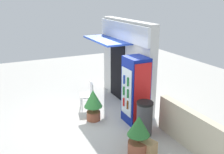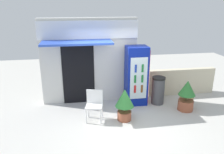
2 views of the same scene
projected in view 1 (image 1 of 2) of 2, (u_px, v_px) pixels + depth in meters
ground at (87, 118)px, 7.60m from camera, size 16.00×16.00×0.00m
storefront_building at (125, 60)px, 8.46m from camera, size 3.11×1.14×2.78m
drink_cooler at (136, 91)px, 7.13m from camera, size 0.69×0.63×1.93m
plastic_chair at (89, 93)px, 8.16m from camera, size 0.54×0.49×0.87m
potted_plant_near_shop at (93, 102)px, 7.35m from camera, size 0.53×0.53×0.94m
potted_plant_curbside at (138, 134)px, 5.75m from camera, size 0.52×0.52×0.97m
trash_bin at (144, 118)px, 6.61m from camera, size 0.43×0.43×0.92m
stone_boundary_wall at (195, 132)px, 5.92m from camera, size 2.49×0.20×0.95m
cardboard_box at (148, 148)px, 5.84m from camera, size 0.40×0.37×0.34m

